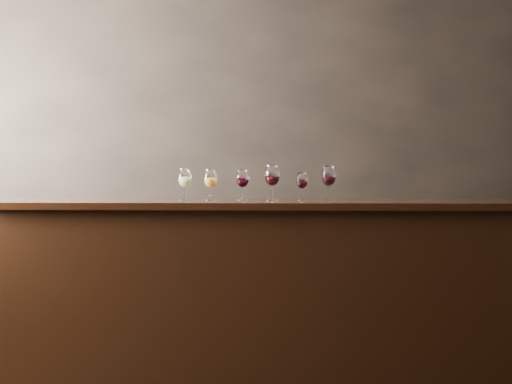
{
  "coord_description": "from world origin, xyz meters",
  "views": [
    {
      "loc": [
        0.13,
        -3.14,
        1.33
      ],
      "look_at": [
        0.16,
        1.23,
        1.18
      ],
      "focal_mm": 50.0,
      "sensor_mm": 36.0,
      "label": 1
    }
  ],
  "objects_px": {
    "glass_red_b": "(272,176)",
    "glass_red_d": "(329,176)",
    "back_bar_shelf": "(292,296)",
    "glass_amber": "(211,180)",
    "glass_red_c": "(302,181)",
    "bar_counter": "(266,294)",
    "glass_red_a": "(242,179)",
    "glass_white": "(185,179)"
  },
  "relations": [
    {
      "from": "glass_red_b",
      "to": "glass_red_d",
      "type": "bearing_deg",
      "value": 3.12
    },
    {
      "from": "back_bar_shelf",
      "to": "glass_red_d",
      "type": "bearing_deg",
      "value": -76.87
    },
    {
      "from": "glass_amber",
      "to": "glass_red_c",
      "type": "distance_m",
      "value": 0.57
    },
    {
      "from": "bar_counter",
      "to": "glass_amber",
      "type": "xyz_separation_m",
      "value": [
        -0.34,
        -0.04,
        0.71
      ]
    },
    {
      "from": "glass_red_a",
      "to": "glass_red_d",
      "type": "xyz_separation_m",
      "value": [
        0.53,
        -0.01,
        0.02
      ]
    },
    {
      "from": "glass_red_c",
      "to": "glass_red_a",
      "type": "bearing_deg",
      "value": -179.46
    },
    {
      "from": "back_bar_shelf",
      "to": "glass_red_d",
      "type": "distance_m",
      "value": 1.19
    },
    {
      "from": "glass_white",
      "to": "glass_amber",
      "type": "height_order",
      "value": "glass_white"
    },
    {
      "from": "glass_red_a",
      "to": "glass_red_d",
      "type": "distance_m",
      "value": 0.53
    },
    {
      "from": "glass_amber",
      "to": "glass_red_c",
      "type": "relative_size",
      "value": 1.1
    },
    {
      "from": "glass_white",
      "to": "glass_red_a",
      "type": "bearing_deg",
      "value": -1.09
    },
    {
      "from": "back_bar_shelf",
      "to": "glass_white",
      "type": "height_order",
      "value": "glass_white"
    },
    {
      "from": "back_bar_shelf",
      "to": "glass_red_b",
      "type": "xyz_separation_m",
      "value": [
        -0.17,
        -0.8,
        0.89
      ]
    },
    {
      "from": "bar_counter",
      "to": "glass_red_c",
      "type": "height_order",
      "value": "glass_red_c"
    },
    {
      "from": "glass_red_a",
      "to": "glass_red_b",
      "type": "height_order",
      "value": "glass_red_b"
    },
    {
      "from": "glass_white",
      "to": "glass_amber",
      "type": "xyz_separation_m",
      "value": [
        0.16,
        -0.07,
        -0.0
      ]
    },
    {
      "from": "glass_white",
      "to": "glass_red_d",
      "type": "xyz_separation_m",
      "value": [
        0.89,
        -0.02,
        0.01
      ]
    },
    {
      "from": "back_bar_shelf",
      "to": "glass_amber",
      "type": "relative_size",
      "value": 11.28
    },
    {
      "from": "glass_red_a",
      "to": "glass_red_b",
      "type": "distance_m",
      "value": 0.19
    },
    {
      "from": "glass_red_b",
      "to": "glass_amber",
      "type": "bearing_deg",
      "value": -174.19
    },
    {
      "from": "glass_red_c",
      "to": "bar_counter",
      "type": "bearing_deg",
      "value": -170.73
    },
    {
      "from": "back_bar_shelf",
      "to": "glass_white",
      "type": "distance_m",
      "value": 1.36
    },
    {
      "from": "glass_red_b",
      "to": "bar_counter",
      "type": "bearing_deg",
      "value": -175.46
    },
    {
      "from": "back_bar_shelf",
      "to": "glass_red_d",
      "type": "xyz_separation_m",
      "value": [
        0.18,
        -0.78,
        0.89
      ]
    },
    {
      "from": "bar_counter",
      "to": "back_bar_shelf",
      "type": "height_order",
      "value": "bar_counter"
    },
    {
      "from": "back_bar_shelf",
      "to": "bar_counter",
      "type": "bearing_deg",
      "value": -104.38
    },
    {
      "from": "glass_red_a",
      "to": "glass_red_c",
      "type": "distance_m",
      "value": 0.37
    },
    {
      "from": "back_bar_shelf",
      "to": "glass_red_a",
      "type": "height_order",
      "value": "glass_red_a"
    },
    {
      "from": "glass_amber",
      "to": "glass_red_a",
      "type": "height_order",
      "value": "glass_red_a"
    },
    {
      "from": "glass_white",
      "to": "glass_red_b",
      "type": "distance_m",
      "value": 0.54
    },
    {
      "from": "glass_red_a",
      "to": "glass_red_c",
      "type": "relative_size",
      "value": 1.11
    },
    {
      "from": "back_bar_shelf",
      "to": "glass_white",
      "type": "xyz_separation_m",
      "value": [
        -0.71,
        -0.76,
        0.87
      ]
    },
    {
      "from": "glass_white",
      "to": "glass_red_a",
      "type": "distance_m",
      "value": 0.36
    },
    {
      "from": "glass_red_a",
      "to": "glass_red_b",
      "type": "relative_size",
      "value": 0.87
    },
    {
      "from": "glass_red_b",
      "to": "glass_red_c",
      "type": "bearing_deg",
      "value": 10.18
    },
    {
      "from": "glass_red_d",
      "to": "glass_red_c",
      "type": "bearing_deg",
      "value": 175.05
    },
    {
      "from": "glass_amber",
      "to": "glass_red_c",
      "type": "xyz_separation_m",
      "value": [
        0.56,
        0.07,
        -0.01
      ]
    },
    {
      "from": "glass_red_a",
      "to": "glass_red_c",
      "type": "xyz_separation_m",
      "value": [
        0.37,
        0.0,
        -0.01
      ]
    },
    {
      "from": "bar_counter",
      "to": "glass_red_a",
      "type": "relative_size",
      "value": 16.24
    },
    {
      "from": "glass_amber",
      "to": "back_bar_shelf",
      "type": "bearing_deg",
      "value": 56.82
    },
    {
      "from": "bar_counter",
      "to": "glass_red_b",
      "type": "relative_size",
      "value": 14.16
    },
    {
      "from": "back_bar_shelf",
      "to": "glass_red_b",
      "type": "distance_m",
      "value": 1.2
    }
  ]
}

